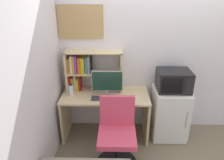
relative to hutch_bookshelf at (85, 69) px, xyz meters
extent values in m
cube|color=silver|center=(1.62, 0.13, 0.25)|extent=(6.40, 0.04, 2.60)
cube|color=silver|center=(-0.40, -1.49, 0.25)|extent=(0.04, 4.40, 2.60)
cube|color=beige|center=(0.31, -0.19, -0.35)|extent=(1.29, 0.60, 0.03)
cube|color=beige|center=(-0.32, -0.19, -0.71)|extent=(0.04, 0.54, 0.69)
cube|color=beige|center=(0.94, -0.19, -0.71)|extent=(0.04, 0.54, 0.69)
cube|color=beige|center=(-0.27, -0.01, -0.03)|extent=(0.03, 0.25, 0.61)
cube|color=beige|center=(0.55, -0.01, -0.03)|extent=(0.03, 0.25, 0.61)
cube|color=beige|center=(0.14, -0.01, 0.27)|extent=(0.84, 0.25, 0.01)
cube|color=beige|center=(0.14, -0.01, -0.06)|extent=(0.78, 0.25, 0.01)
cube|color=#B21E1E|center=(-0.24, 0.01, -0.22)|extent=(0.03, 0.19, 0.23)
cube|color=orange|center=(-0.20, 0.00, -0.23)|extent=(0.03, 0.20, 0.21)
cube|color=silver|center=(-0.16, 0.01, -0.21)|extent=(0.03, 0.18, 0.24)
cube|color=gold|center=(-0.12, 0.00, -0.24)|extent=(0.04, 0.21, 0.19)
cube|color=#B21E1E|center=(-0.08, 0.01, -0.24)|extent=(0.02, 0.19, 0.20)
cube|color=orange|center=(-0.23, 0.02, 0.06)|extent=(0.04, 0.16, 0.22)
cube|color=silver|center=(-0.19, 0.00, 0.08)|extent=(0.03, 0.20, 0.27)
cube|color=gold|center=(-0.16, 0.01, 0.08)|extent=(0.03, 0.20, 0.27)
cube|color=purple|center=(-0.13, 0.00, 0.09)|extent=(0.04, 0.21, 0.27)
cube|color=orange|center=(-0.08, 0.01, 0.07)|extent=(0.04, 0.17, 0.24)
cube|color=gold|center=(-0.05, 0.01, 0.07)|extent=(0.02, 0.18, 0.24)
cube|color=gold|center=(-0.02, 0.00, 0.07)|extent=(0.04, 0.21, 0.24)
cube|color=teal|center=(0.02, 0.01, 0.07)|extent=(0.03, 0.18, 0.24)
cube|color=silver|center=(0.06, 0.02, 0.07)|extent=(0.04, 0.14, 0.24)
cube|color=black|center=(0.09, 0.01, 0.07)|extent=(0.02, 0.18, 0.24)
cylinder|color=#B7B7BC|center=(0.34, -0.26, -0.32)|extent=(0.16, 0.16, 0.02)
cylinder|color=#B7B7BC|center=(0.34, -0.26, -0.27)|extent=(0.04, 0.04, 0.10)
cube|color=#B7B7BC|center=(0.34, -0.25, -0.08)|extent=(0.44, 0.01, 0.30)
cube|color=#193D2D|center=(0.34, -0.26, -0.08)|extent=(0.42, 0.02, 0.28)
cube|color=#333338|center=(0.34, -0.32, -0.32)|extent=(0.44, 0.12, 0.02)
ellipsoid|color=black|center=(0.62, -0.30, -0.31)|extent=(0.05, 0.08, 0.04)
cylinder|color=silver|center=(-0.19, -0.21, -0.25)|extent=(0.07, 0.07, 0.16)
cylinder|color=black|center=(-0.19, -0.21, -0.16)|extent=(0.04, 0.04, 0.02)
cube|color=white|center=(1.30, -0.17, -0.65)|extent=(0.52, 0.46, 0.80)
cube|color=white|center=(1.30, -0.41, -0.65)|extent=(0.50, 0.01, 0.77)
cylinder|color=#B2B2B7|center=(1.48, -0.42, -0.61)|extent=(0.01, 0.01, 0.28)
cube|color=black|center=(1.30, -0.17, -0.10)|extent=(0.47, 0.37, 0.30)
cube|color=black|center=(1.23, -0.36, -0.10)|extent=(0.28, 0.01, 0.23)
cube|color=black|center=(1.47, -0.36, -0.10)|extent=(0.11, 0.01, 0.24)
cylinder|color=black|center=(0.49, -0.83, -0.82)|extent=(0.04, 0.04, 0.43)
cube|color=#D84766|center=(0.49, -0.83, -0.58)|extent=(0.47, 0.47, 0.07)
cube|color=#D84766|center=(0.49, -0.62, -0.34)|extent=(0.45, 0.06, 0.42)
cube|color=tan|center=(-0.04, 0.10, 0.68)|extent=(0.65, 0.02, 0.48)
camera|label=1|loc=(0.47, -2.93, 1.09)|focal=33.34mm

